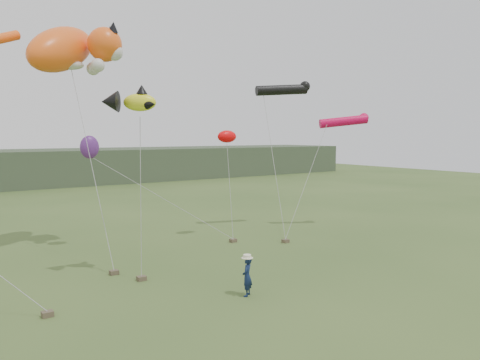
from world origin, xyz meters
The scene contains 7 objects.
ground centered at (0.00, 0.00, 0.00)m, with size 120.00×120.00×0.00m, color #385123.
festival_attendant centered at (-0.60, 0.12, 0.71)m, with size 0.52×0.34×1.42m, color #111F41.
sandbag_anchors centered at (-0.76, 4.91, 0.09)m, with size 13.25×5.46×0.18m.
cat_kite centered at (-3.62, 10.48, 9.89)m, with size 5.92×4.60×3.44m.
fish_kite centered at (-3.15, 4.45, 7.05)m, with size 2.30×1.52×1.11m.
tube_kites centered at (10.00, 7.94, 7.69)m, with size 6.43×3.89×2.88m.
misc_kites centered at (0.15, 9.50, 5.38)m, with size 8.11×2.36×1.43m.
Camera 1 is at (-10.16, -13.08, 5.76)m, focal length 35.00 mm.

